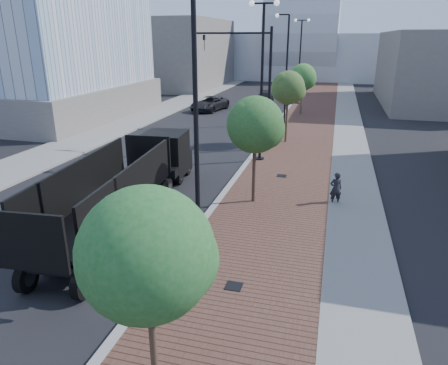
% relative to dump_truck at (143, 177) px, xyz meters
% --- Properties ---
extents(sidewalk, '(7.00, 140.00, 0.12)m').
position_rel_dump_truck_xyz_m(sidewalk, '(6.89, 26.18, -1.20)').
color(sidewalk, '#4C2D23').
rests_on(sidewalk, ground).
extents(concrete_strip, '(2.40, 140.00, 0.13)m').
position_rel_dump_truck_xyz_m(concrete_strip, '(9.59, 26.18, -1.20)').
color(concrete_strip, slate).
rests_on(concrete_strip, ground).
extents(curb, '(0.30, 140.00, 0.14)m').
position_rel_dump_truck_xyz_m(curb, '(3.39, 26.18, -1.19)').
color(curb, gray).
rests_on(curb, ground).
extents(west_sidewalk, '(4.00, 140.00, 0.12)m').
position_rel_dump_truck_xyz_m(west_sidewalk, '(-9.61, 26.18, -1.20)').
color(west_sidewalk, slate).
rests_on(west_sidewalk, ground).
extents(dump_truck, '(3.25, 13.44, 2.99)m').
position_rel_dump_truck_xyz_m(dump_truck, '(0.00, 0.00, 0.00)').
color(dump_truck, black).
rests_on(dump_truck, ground).
extents(white_sedan, '(3.12, 4.57, 1.43)m').
position_rel_dump_truck_xyz_m(white_sedan, '(-0.28, -3.24, -0.55)').
color(white_sedan, silver).
rests_on(white_sedan, ground).
extents(dark_car_mid, '(3.44, 5.65, 1.46)m').
position_rel_dump_truck_xyz_m(dark_car_mid, '(-4.57, 25.38, -0.53)').
color(dark_car_mid, black).
rests_on(dark_car_mid, ground).
extents(dark_car_far, '(2.38, 4.95, 1.39)m').
position_rel_dump_truck_xyz_m(dark_car_far, '(0.31, 31.25, -0.57)').
color(dark_car_far, black).
rests_on(dark_car_far, ground).
extents(pedestrian, '(0.65, 0.53, 1.54)m').
position_rel_dump_truck_xyz_m(pedestrian, '(8.66, 2.08, -0.49)').
color(pedestrian, black).
rests_on(pedestrian, ground).
extents(streetlight_1, '(1.44, 0.56, 9.21)m').
position_rel_dump_truck_xyz_m(streetlight_1, '(3.87, -3.82, 3.08)').
color(streetlight_1, black).
rests_on(streetlight_1, ground).
extents(streetlight_2, '(1.72, 0.56, 9.28)m').
position_rel_dump_truck_xyz_m(streetlight_2, '(3.99, 8.18, 3.56)').
color(streetlight_2, black).
rests_on(streetlight_2, ground).
extents(streetlight_3, '(1.44, 0.56, 9.21)m').
position_rel_dump_truck_xyz_m(streetlight_3, '(3.87, 20.18, 3.08)').
color(streetlight_3, black).
rests_on(streetlight_3, ground).
extents(streetlight_4, '(1.72, 0.56, 9.28)m').
position_rel_dump_truck_xyz_m(streetlight_4, '(3.99, 32.18, 3.56)').
color(streetlight_4, black).
rests_on(streetlight_4, ground).
extents(traffic_mast, '(5.09, 0.20, 8.00)m').
position_rel_dump_truck_xyz_m(traffic_mast, '(3.09, 11.18, 3.72)').
color(traffic_mast, black).
rests_on(traffic_mast, ground).
extents(tree_0, '(2.75, 2.75, 4.68)m').
position_rel_dump_truck_xyz_m(tree_0, '(5.03, -9.80, 2.03)').
color(tree_0, '#382619').
rests_on(tree_0, ground).
extents(tree_1, '(2.54, 2.52, 4.98)m').
position_rel_dump_truck_xyz_m(tree_1, '(5.03, 1.20, 2.44)').
color(tree_1, '#382619').
rests_on(tree_1, ground).
extents(tree_2, '(2.41, 2.36, 5.18)m').
position_rel_dump_truck_xyz_m(tree_2, '(5.03, 13.20, 2.72)').
color(tree_2, '#382619').
rests_on(tree_2, ground).
extents(tree_3, '(2.62, 2.61, 5.00)m').
position_rel_dump_truck_xyz_m(tree_3, '(5.03, 25.20, 2.42)').
color(tree_3, '#382619').
rests_on(tree_3, ground).
extents(tower_podium, '(19.00, 19.00, 3.00)m').
position_rel_dump_truck_xyz_m(tower_podium, '(-20.61, 18.18, 0.24)').
color(tower_podium, '#66625C').
rests_on(tower_podium, ground).
extents(convention_center, '(50.00, 30.00, 50.00)m').
position_rel_dump_truck_xyz_m(convention_center, '(1.39, 71.18, 4.74)').
color(convention_center, '#B2B6BC').
rests_on(convention_center, ground).
extents(commercial_block_nw, '(14.00, 20.00, 10.00)m').
position_rel_dump_truck_xyz_m(commercial_block_nw, '(-16.61, 46.18, 3.74)').
color(commercial_block_nw, '#64605A').
rests_on(commercial_block_nw, ground).
extents(commercial_block_ne, '(12.00, 22.00, 8.00)m').
position_rel_dump_truck_xyz_m(commercial_block_ne, '(19.39, 36.18, 2.74)').
color(commercial_block_ne, '#635E59').
rests_on(commercial_block_ne, ground).
extents(utility_cover_1, '(0.50, 0.50, 0.02)m').
position_rel_dump_truck_xyz_m(utility_cover_1, '(5.79, -5.82, -1.13)').
color(utility_cover_1, black).
rests_on(utility_cover_1, sidewalk).
extents(utility_cover_2, '(0.50, 0.50, 0.02)m').
position_rel_dump_truck_xyz_m(utility_cover_2, '(5.79, 5.18, -1.13)').
color(utility_cover_2, black).
rests_on(utility_cover_2, sidewalk).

